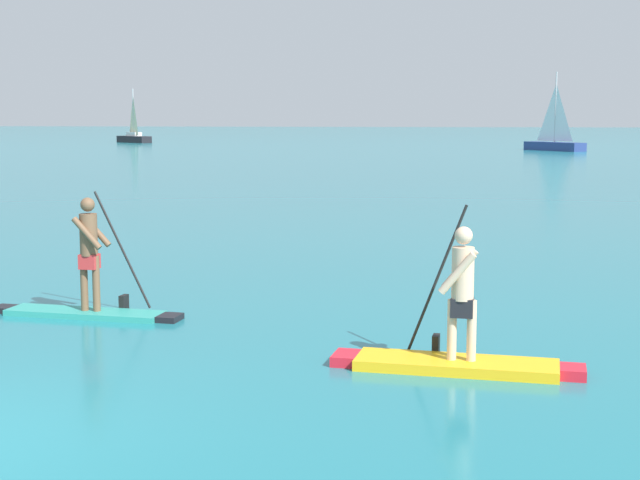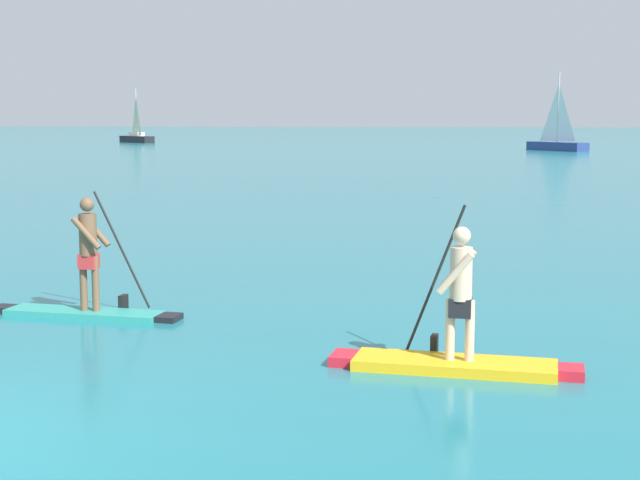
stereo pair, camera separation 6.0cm
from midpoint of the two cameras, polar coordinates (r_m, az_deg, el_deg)
The scene contains 4 objects.
paddleboarder_mid_center at distance 14.49m, azimuth -13.72°, elevation -2.72°, with size 3.03×0.84×1.90m.
paddleboarder_far_right at distance 11.27m, azimuth 8.28°, elevation -6.17°, with size 2.98×1.03×1.94m.
sailboat_left_horizon at distance 102.89m, azimuth -10.99°, elevation 6.23°, with size 4.65×4.00×5.70m.
sailboat_right_horizon at distance 81.14m, azimuth 14.16°, elevation 5.82°, with size 4.80×5.34×6.47m.
Camera 2 is at (5.06, -7.53, 2.99)m, focal length 53.00 mm.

